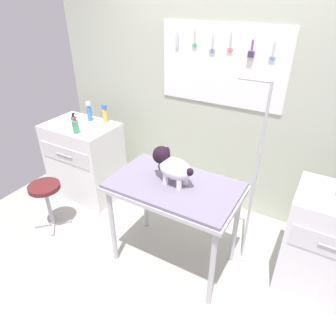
{
  "coord_description": "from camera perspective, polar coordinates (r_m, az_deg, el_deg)",
  "views": [
    {
      "loc": [
        1.07,
        -1.61,
        2.23
      ],
      "look_at": [
        0.03,
        0.19,
        0.98
      ],
      "focal_mm": 32.16,
      "sensor_mm": 36.0,
      "label": 1
    }
  ],
  "objects": [
    {
      "name": "ground",
      "position": [
        2.97,
        -2.48,
        -18.44
      ],
      "size": [
        4.4,
        4.0,
        0.04
      ],
      "primitive_type": "cube",
      "color": "#A6A59B"
    },
    {
      "name": "rear_wall_panel",
      "position": [
        3.27,
        9.33,
        11.34
      ],
      "size": [
        4.0,
        0.11,
        2.3
      ],
      "color": "#B2B8A3",
      "rests_on": "ground"
    },
    {
      "name": "grooming_table",
      "position": [
        2.5,
        1.17,
        -4.66
      ],
      "size": [
        1.08,
        0.65,
        0.86
      ],
      "color": "#B7B7BC",
      "rests_on": "ground"
    },
    {
      "name": "grooming_arm",
      "position": [
        2.61,
        15.66,
        -3.93
      ],
      "size": [
        0.3,
        0.11,
        1.69
      ],
      "color": "#B7B7BC",
      "rests_on": "ground"
    },
    {
      "name": "dog",
      "position": [
        2.4,
        0.59,
        0.46
      ],
      "size": [
        0.4,
        0.22,
        0.29
      ],
      "color": "white",
      "rests_on": "grooming_table"
    },
    {
      "name": "counter_left",
      "position": [
        3.74,
        -15.4,
        1.42
      ],
      "size": [
        0.8,
        0.58,
        0.92
      ],
      "color": "silver",
      "rests_on": "ground"
    },
    {
      "name": "cabinet_right",
      "position": [
        2.81,
        28.37,
        -12.76
      ],
      "size": [
        0.68,
        0.54,
        0.92
      ],
      "color": "silver",
      "rests_on": "ground"
    },
    {
      "name": "stool",
      "position": [
        3.34,
        -22.17,
        -4.47
      ],
      "size": [
        0.32,
        0.32,
        0.52
      ],
      "color": "#9E9EA3",
      "rests_on": "ground"
    },
    {
      "name": "spray_bottle_tall",
      "position": [
        3.31,
        -17.11,
        7.51
      ],
      "size": [
        0.07,
        0.06,
        0.19
      ],
      "color": "#429D68",
      "rests_on": "counter_left"
    },
    {
      "name": "pump_bottle_white",
      "position": [
        3.44,
        -17.38,
        8.28
      ],
      "size": [
        0.05,
        0.05,
        0.18
      ],
      "color": "#396AC1",
      "rests_on": "counter_left"
    },
    {
      "name": "detangler_spray",
      "position": [
        3.6,
        -14.7,
        10.12
      ],
      "size": [
        0.05,
        0.05,
        0.22
      ],
      "color": "#3C76C5",
      "rests_on": "counter_left"
    },
    {
      "name": "conditioner_bottle",
      "position": [
        3.51,
        -11.86,
        9.79
      ],
      "size": [
        0.06,
        0.06,
        0.21
      ],
      "color": "gold",
      "rests_on": "counter_left"
    }
  ]
}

